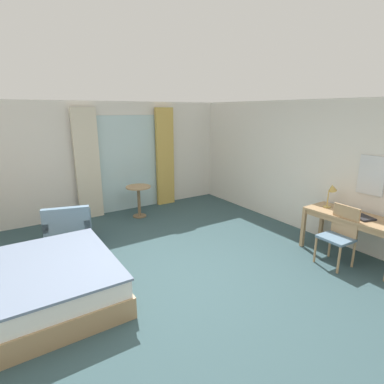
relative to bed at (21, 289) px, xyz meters
The scene contains 14 objects.
ground 2.07m from the bed, 13.78° to the right, with size 6.80×7.79×0.10m, color #334C51.
wall_back 3.85m from the bed, 57.74° to the left, with size 6.40×0.12×2.59m, color silver.
wall_right 5.24m from the bed, ahead, with size 0.12×7.39×2.59m, color silver.
balcony_glass_door 4.11m from the bed, 49.73° to the left, with size 1.49×0.02×2.28m, color silver.
curtain_panel_left 3.51m from the bed, 61.19° to the left, with size 0.53×0.10×2.45m, color beige.
curtain_panel_right 4.73m from the bed, 39.77° to the left, with size 0.47×0.10×2.45m, color tan.
bed is the anchor object (origin of this frame).
writing_desk 4.92m from the bed, 16.47° to the right, with size 0.66×1.51×0.74m.
desk_chair 4.56m from the bed, 17.85° to the right, with size 0.43×0.47×0.95m.
desk_lamp 4.93m from the bed, 10.56° to the right, with size 0.24×0.14×0.42m.
closed_book 4.95m from the bed, 18.23° to the right, with size 0.25×0.30×0.03m, color #232328.
armchair_by_window 1.91m from the bed, 62.13° to the left, with size 0.94×0.92×0.78m.
round_cafe_table 3.51m from the bed, 42.98° to the left, with size 0.56×0.56×0.72m.
wall_mirror 5.34m from the bed, 15.41° to the right, with size 0.02×0.42×0.64m.
Camera 1 is at (-1.99, -3.35, 2.39)m, focal length 28.24 mm.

